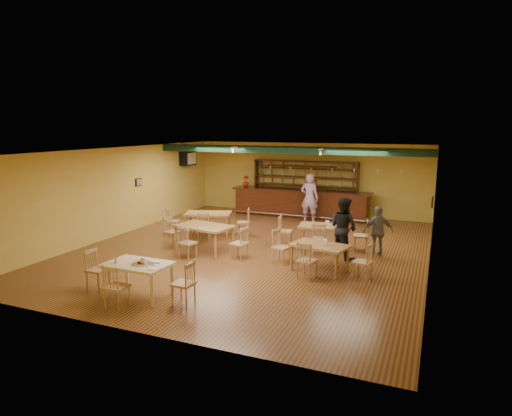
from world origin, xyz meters
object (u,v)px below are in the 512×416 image
at_px(bar_counter, 300,203).
at_px(dining_table_c, 204,239).
at_px(dining_table_a, 208,224).
at_px(patron_right_a, 343,228).
at_px(dining_table_b, 322,236).
at_px(patron_bar, 309,198).
at_px(near_table, 139,280).
at_px(dining_table_d, 320,258).

bearing_deg(bar_counter, dining_table_c, -100.33).
height_order(dining_table_a, dining_table_c, dining_table_c).
bearing_deg(patron_right_a, dining_table_b, -14.05).
relative_size(dining_table_a, patron_bar, 0.81).
bearing_deg(near_table, dining_table_d, 45.26).
xyz_separation_m(bar_counter, near_table, (-0.77, -9.68, -0.19)).
bearing_deg(near_table, patron_right_a, 53.17).
bearing_deg(dining_table_d, near_table, -122.79).
bearing_deg(dining_table_a, dining_table_c, -82.97).
bearing_deg(near_table, patron_bar, 81.94).
height_order(near_table, patron_bar, patron_bar).
xyz_separation_m(near_table, patron_bar, (1.39, 8.85, 0.58)).
bearing_deg(patron_right_a, bar_counter, -30.14).
xyz_separation_m(dining_table_c, patron_bar, (1.73, 5.27, 0.54)).
height_order(bar_counter, patron_right_a, patron_right_a).
distance_m(dining_table_a, patron_right_a, 4.94).
bearing_deg(patron_bar, dining_table_b, 112.23).
height_order(dining_table_b, patron_right_a, patron_right_a).
bearing_deg(dining_table_b, dining_table_c, -156.91).
bearing_deg(patron_bar, near_table, 81.46).
xyz_separation_m(dining_table_d, patron_right_a, (0.31, 1.43, 0.52)).
xyz_separation_m(dining_table_b, near_table, (-2.77, -5.42, 0.02)).
height_order(dining_table_c, dining_table_d, dining_table_c).
distance_m(dining_table_d, patron_right_a, 1.55).
bearing_deg(near_table, dining_table_a, 103.72).
xyz_separation_m(bar_counter, dining_table_c, (-1.11, -6.09, -0.15)).
distance_m(near_table, patron_bar, 8.98).
xyz_separation_m(dining_table_c, patron_right_a, (3.91, 1.03, 0.47)).
distance_m(dining_table_d, patron_bar, 5.99).
bearing_deg(dining_table_c, near_table, -73.93).
height_order(dining_table_b, dining_table_d, dining_table_d).
bearing_deg(dining_table_d, dining_table_b, 115.27).
relative_size(bar_counter, near_table, 4.09).
relative_size(bar_counter, dining_table_c, 3.50).
height_order(dining_table_d, near_table, near_table).
bearing_deg(bar_counter, patron_right_a, -61.09).
distance_m(dining_table_a, near_table, 5.67).
bearing_deg(dining_table_c, patron_right_a, 25.44).
relative_size(dining_table_d, near_table, 1.01).
distance_m(dining_table_c, near_table, 3.60).
height_order(dining_table_b, patron_bar, patron_bar).
height_order(near_table, patron_right_a, patron_right_a).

